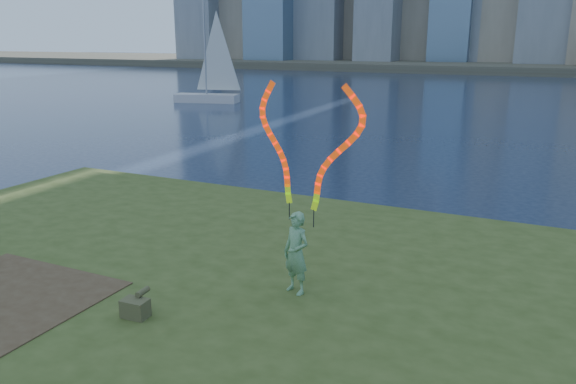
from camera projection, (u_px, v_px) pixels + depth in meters
The scene contains 6 objects.
ground at pixel (216, 293), 11.30m from camera, with size 320.00×320.00×0.00m, color #19263F.
grassy_knoll at pixel (139, 330), 9.21m from camera, with size 20.00×18.00×0.80m.
far_shore at pixel (525, 66), 93.73m from camera, with size 320.00×40.00×1.20m, color #494435.
woman_with_ribbons at pixel (298, 209), 9.16m from camera, with size 1.85×0.71×3.82m.
canvas_bag at pixel (136, 307), 8.65m from camera, with size 0.42×0.48×0.39m.
sailboat at pixel (210, 85), 44.78m from camera, with size 5.42×2.79×8.16m.
Camera 1 is at (5.79, -8.71, 4.96)m, focal length 35.00 mm.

